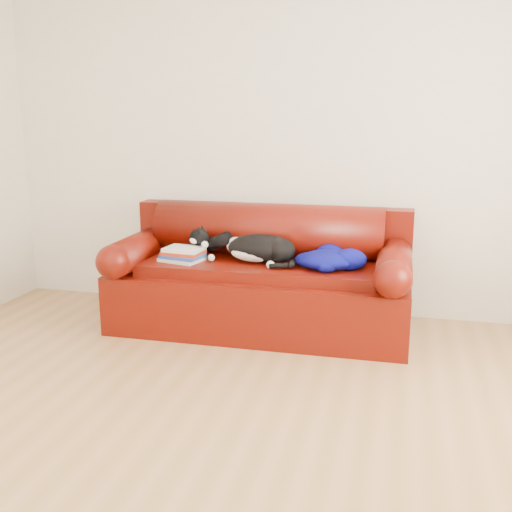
# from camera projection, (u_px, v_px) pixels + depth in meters

# --- Properties ---
(ground) EXTENTS (4.50, 4.50, 0.00)m
(ground) POSITION_uv_depth(u_px,v_px,m) (202.00, 429.00, 2.96)
(ground) COLOR olive
(ground) RESTS_ON ground
(room_shell) EXTENTS (4.52, 4.02, 2.61)m
(room_shell) POSITION_uv_depth(u_px,v_px,m) (223.00, 79.00, 2.57)
(room_shell) COLOR beige
(room_shell) RESTS_ON ground
(sofa_base) EXTENTS (2.10, 0.90, 0.50)m
(sofa_base) POSITION_uv_depth(u_px,v_px,m) (261.00, 296.00, 4.34)
(sofa_base) COLOR #390C02
(sofa_base) RESTS_ON ground
(sofa_back) EXTENTS (2.10, 1.01, 0.88)m
(sofa_back) POSITION_uv_depth(u_px,v_px,m) (268.00, 248.00, 4.50)
(sofa_back) COLOR #390C02
(sofa_back) RESTS_ON ground
(book_stack) EXTENTS (0.33, 0.28, 0.10)m
(book_stack) POSITION_uv_depth(u_px,v_px,m) (183.00, 254.00, 4.26)
(book_stack) COLOR beige
(book_stack) RESTS_ON sofa_base
(cat) EXTENTS (0.66, 0.39, 0.25)m
(cat) POSITION_uv_depth(u_px,v_px,m) (260.00, 249.00, 4.21)
(cat) COLOR black
(cat) RESTS_ON sofa_base
(blanket) EXTENTS (0.56, 0.46, 0.15)m
(blanket) POSITION_uv_depth(u_px,v_px,m) (329.00, 259.00, 4.07)
(blanket) COLOR #02094B
(blanket) RESTS_ON sofa_base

